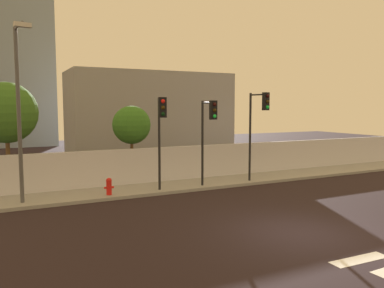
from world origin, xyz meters
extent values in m
plane|color=black|center=(0.00, 0.00, 0.00)|extent=(80.00, 80.00, 0.00)
cube|color=gray|center=(0.00, 8.20, 0.07)|extent=(36.00, 2.40, 0.15)
cube|color=silver|center=(0.00, 9.49, 1.05)|extent=(36.00, 0.18, 1.80)
cube|color=silver|center=(-0.13, -2.40, 0.00)|extent=(1.81, 0.49, 0.01)
cylinder|color=black|center=(-1.90, 7.55, 2.33)|extent=(0.12, 0.12, 4.35)
cylinder|color=black|center=(-2.02, 7.03, 4.40)|extent=(0.32, 1.05, 0.08)
cube|color=black|center=(-2.14, 6.52, 4.05)|extent=(0.38, 0.27, 0.90)
sphere|color=red|center=(-2.17, 6.40, 4.32)|extent=(0.18, 0.18, 0.18)
sphere|color=#33260A|center=(-2.17, 6.40, 4.04)|extent=(0.18, 0.18, 0.18)
sphere|color=black|center=(-2.17, 6.40, 3.76)|extent=(0.18, 0.18, 0.18)
cylinder|color=black|center=(3.27, 7.55, 2.48)|extent=(0.12, 0.12, 4.66)
cylinder|color=black|center=(3.35, 7.01, 4.71)|extent=(0.25, 1.09, 0.08)
cube|color=black|center=(3.44, 6.48, 4.36)|extent=(0.37, 0.25, 0.90)
sphere|color=black|center=(3.46, 6.36, 4.63)|extent=(0.18, 0.18, 0.18)
sphere|color=#33260A|center=(3.46, 6.36, 4.35)|extent=(0.18, 0.18, 0.18)
sphere|color=#19F24C|center=(3.46, 6.36, 4.07)|extent=(0.18, 0.18, 0.18)
cylinder|color=black|center=(0.40, 7.55, 2.26)|extent=(0.12, 0.12, 4.23)
cylinder|color=black|center=(0.44, 7.07, 4.28)|extent=(0.14, 0.96, 0.08)
cube|color=black|center=(0.47, 6.59, 3.93)|extent=(0.35, 0.22, 0.90)
sphere|color=black|center=(0.48, 6.47, 4.20)|extent=(0.18, 0.18, 0.18)
sphere|color=#33260A|center=(0.48, 6.47, 3.92)|extent=(0.18, 0.18, 0.18)
sphere|color=#19F24C|center=(0.48, 6.47, 3.64)|extent=(0.18, 0.18, 0.18)
cylinder|color=#4C4C51|center=(-7.89, 7.75, 3.68)|extent=(0.16, 0.16, 7.05)
cylinder|color=#4C4C51|center=(-7.80, 7.03, 7.15)|extent=(0.29, 1.45, 0.10)
cube|color=beige|center=(-7.70, 6.32, 7.05)|extent=(0.63, 0.32, 0.16)
cylinder|color=red|center=(-4.34, 7.53, 0.45)|extent=(0.24, 0.24, 0.60)
sphere|color=red|center=(-4.34, 7.53, 0.79)|extent=(0.26, 0.26, 0.26)
cylinder|color=red|center=(-4.51, 7.53, 0.48)|extent=(0.10, 0.09, 0.09)
cylinder|color=red|center=(-4.17, 7.53, 0.48)|extent=(0.10, 0.09, 0.09)
cylinder|color=brown|center=(-8.31, 10.96, 1.51)|extent=(0.20, 0.20, 3.01)
sphere|color=#386821|center=(-8.31, 10.96, 3.81)|extent=(2.90, 2.90, 2.90)
cylinder|color=brown|center=(-2.17, 10.96, 1.26)|extent=(0.17, 0.17, 2.53)
sphere|color=#377123|center=(-2.17, 10.96, 3.10)|extent=(2.09, 2.09, 2.09)
cube|color=gray|center=(3.55, 23.49, 3.55)|extent=(14.14, 6.00, 7.10)
cube|color=gray|center=(-6.94, 35.49, 11.97)|extent=(7.58, 5.00, 23.95)
camera|label=1|loc=(-8.59, -9.31, 4.06)|focal=36.06mm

